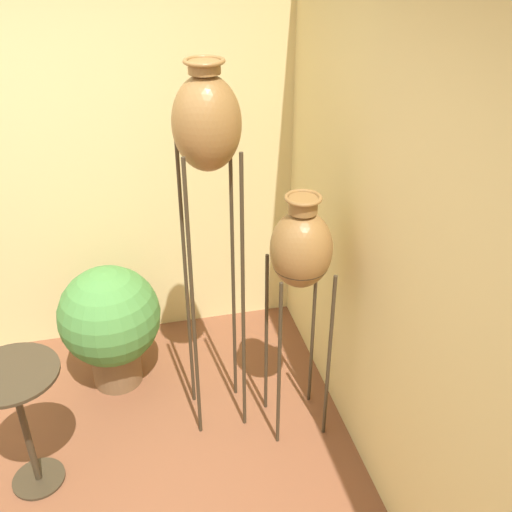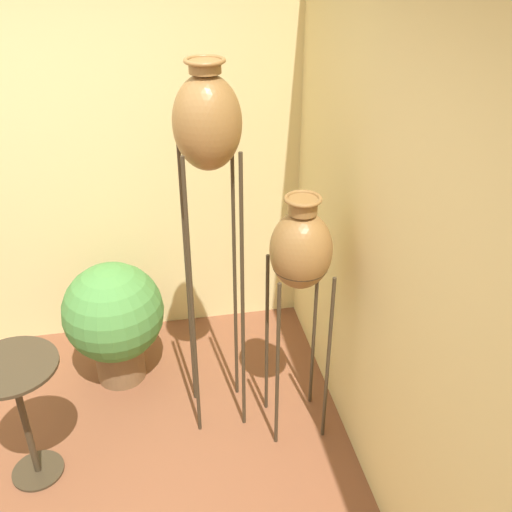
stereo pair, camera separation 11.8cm
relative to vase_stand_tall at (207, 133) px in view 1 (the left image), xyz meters
name	(u,v)px [view 1 (the left image)]	position (x,y,z in m)	size (l,w,h in m)	color
wall_back	(5,157)	(-1.07, 0.99, -0.39)	(7.53, 0.06, 2.70)	beige
wall_right	(424,276)	(0.73, -0.81, -0.39)	(0.06, 7.53, 2.70)	beige
vase_stand_tall	(207,133)	(0.00, 0.00, 0.00)	(0.32, 0.32, 2.07)	#382D1E
vase_stand_medium	(301,252)	(0.42, -0.17, -0.59)	(0.31, 0.31, 1.45)	#382D1E
side_table	(19,405)	(-1.02, -0.28, -1.20)	(0.45, 0.45, 0.75)	#382D1E
potted_plant	(110,321)	(-0.58, 0.42, -1.27)	(0.61, 0.61, 0.81)	brown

